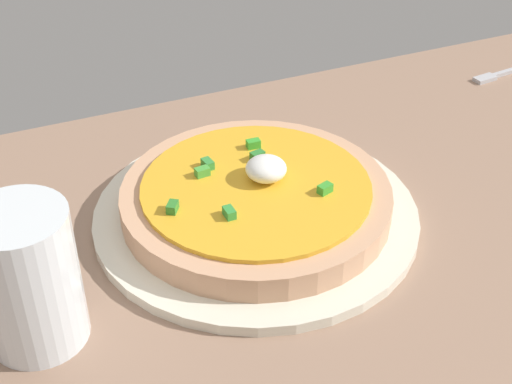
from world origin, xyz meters
The scene contains 5 objects.
dining_table centered at (0.00, 0.00, 1.51)cm, with size 123.94×64.11×3.02cm, color #93725C.
plate centered at (-3.89, -7.46, 3.52)cm, with size 29.59×29.59×1.01cm, color silver.
pizza centered at (-3.91, -7.47, 5.43)cm, with size 24.41×24.41×4.91cm.
cup_near centered at (16.81, -0.66, 8.00)cm, with size 7.43×7.43×11.34cm.
fork centered at (-43.74, -22.28, 3.27)cm, with size 11.22×2.18×0.50cm.
Camera 1 is at (17.31, 42.07, 44.51)cm, focal length 51.85 mm.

